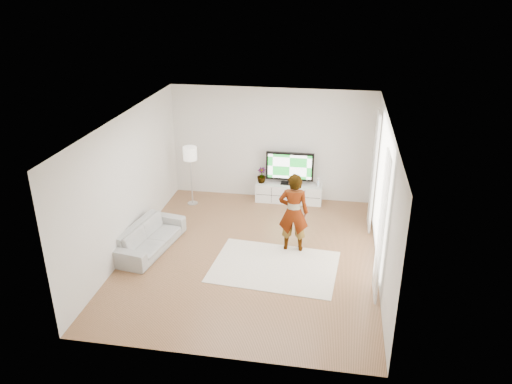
% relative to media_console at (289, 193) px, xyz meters
% --- Properties ---
extents(floor, '(6.00, 6.00, 0.00)m').
position_rel_media_console_xyz_m(floor, '(-0.48, -2.76, -0.23)').
color(floor, '#AC724D').
rests_on(floor, ground).
extents(ceiling, '(6.00, 6.00, 0.00)m').
position_rel_media_console_xyz_m(ceiling, '(-0.48, -2.76, 2.57)').
color(ceiling, white).
rests_on(ceiling, wall_back).
extents(wall_left, '(0.02, 6.00, 2.80)m').
position_rel_media_console_xyz_m(wall_left, '(-2.98, -2.76, 1.17)').
color(wall_left, silver).
rests_on(wall_left, floor).
extents(wall_right, '(0.02, 6.00, 2.80)m').
position_rel_media_console_xyz_m(wall_right, '(2.02, -2.76, 1.17)').
color(wall_right, silver).
rests_on(wall_right, floor).
extents(wall_back, '(5.00, 0.02, 2.80)m').
position_rel_media_console_xyz_m(wall_back, '(-0.48, 0.24, 1.17)').
color(wall_back, silver).
rests_on(wall_back, floor).
extents(wall_front, '(5.00, 0.02, 2.80)m').
position_rel_media_console_xyz_m(wall_front, '(-0.48, -5.76, 1.17)').
color(wall_front, silver).
rests_on(wall_front, floor).
extents(window, '(0.01, 2.60, 2.50)m').
position_rel_media_console_xyz_m(window, '(2.00, -2.46, 1.22)').
color(window, white).
rests_on(window, wall_right).
extents(curtain_near, '(0.04, 0.70, 2.60)m').
position_rel_media_console_xyz_m(curtain_near, '(1.92, -3.76, 1.12)').
color(curtain_near, white).
rests_on(curtain_near, floor).
extents(curtain_far, '(0.04, 0.70, 2.60)m').
position_rel_media_console_xyz_m(curtain_far, '(1.92, -1.16, 1.12)').
color(curtain_far, white).
rests_on(curtain_far, floor).
extents(media_console, '(1.64, 0.47, 0.46)m').
position_rel_media_console_xyz_m(media_console, '(0.00, 0.00, 0.00)').
color(media_console, white).
rests_on(media_console, floor).
extents(television, '(1.17, 0.23, 0.82)m').
position_rel_media_console_xyz_m(television, '(0.00, 0.03, 0.67)').
color(television, black).
rests_on(television, media_console).
extents(game_console, '(0.06, 0.15, 0.20)m').
position_rel_media_console_xyz_m(game_console, '(0.72, -0.00, 0.33)').
color(game_console, white).
rests_on(game_console, media_console).
extents(potted_plant, '(0.29, 0.29, 0.39)m').
position_rel_media_console_xyz_m(potted_plant, '(-0.70, 0.00, 0.43)').
color(potted_plant, '#3F7238').
rests_on(potted_plant, media_console).
extents(rug, '(2.52, 1.91, 0.01)m').
position_rel_media_console_xyz_m(rug, '(0.05, -3.13, -0.22)').
color(rug, white).
rests_on(rug, floor).
extents(player, '(0.62, 0.42, 1.66)m').
position_rel_media_console_xyz_m(player, '(0.33, -2.38, 0.61)').
color(player, '#334772').
rests_on(player, rug).
extents(sofa, '(1.02, 1.97, 0.55)m').
position_rel_media_console_xyz_m(sofa, '(-2.58, -2.85, 0.04)').
color(sofa, '#B6B6B1').
rests_on(sofa, floor).
extents(floor_lamp, '(0.33, 0.33, 1.48)m').
position_rel_media_console_xyz_m(floor_lamp, '(-2.35, -0.54, 1.02)').
color(floor_lamp, silver).
rests_on(floor_lamp, floor).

